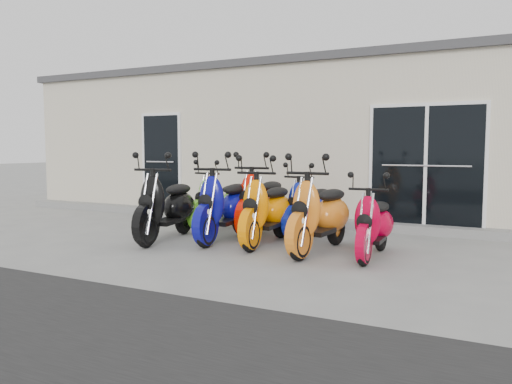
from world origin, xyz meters
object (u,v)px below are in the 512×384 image
scooter_front_orange_b (320,203)px  scooter_back_green (221,194)px  scooter_front_red (374,214)px  scooter_back_blue (310,199)px  scooter_front_black (167,196)px  scooter_front_blue (225,196)px  scooter_back_red (262,192)px  scooter_front_orange_a (267,200)px

scooter_front_orange_b → scooter_back_green: (-2.38, 1.23, -0.07)m
scooter_front_red → scooter_back_blue: scooter_back_blue is taller
scooter_front_black → scooter_front_blue: scooter_front_blue is taller
scooter_back_green → scooter_back_blue: size_ratio=1.02×
scooter_back_green → scooter_front_blue: bearing=-47.9°
scooter_front_orange_b → scooter_back_green: 2.67m
scooter_front_blue → scooter_front_red: scooter_front_blue is taller
scooter_front_black → scooter_back_green: bearing=73.8°
scooter_front_blue → scooter_back_red: scooter_front_blue is taller
scooter_front_black → scooter_back_blue: 2.43m
scooter_front_orange_a → scooter_back_green: scooter_front_orange_a is taller
scooter_front_orange_a → scooter_back_red: 1.07m
scooter_front_orange_a → scooter_front_orange_b: 0.96m
scooter_front_black → scooter_front_red: scooter_front_black is taller
scooter_front_orange_a → scooter_back_green: 1.77m
scooter_back_blue → scooter_front_blue: bearing=-128.0°
scooter_front_orange_b → scooter_back_blue: (-0.62, 1.24, -0.08)m
scooter_front_orange_b → scooter_front_red: 0.79m
scooter_front_blue → scooter_front_orange_b: size_ratio=1.01×
scooter_back_red → scooter_back_blue: scooter_back_red is taller
scooter_front_red → scooter_front_orange_b: bearing=177.2°
scooter_front_blue → scooter_front_red: bearing=-9.0°
scooter_front_orange_b → scooter_front_blue: bearing=178.3°
scooter_front_blue → scooter_back_green: 1.24m
scooter_front_orange_b → scooter_back_green: scooter_front_orange_b is taller
scooter_front_orange_a → scooter_back_red: (-0.54, 0.93, 0.02)m
scooter_back_green → scooter_front_red: bearing=-12.9°
scooter_front_blue → scooter_front_orange_b: bearing=-10.5°
scooter_front_red → scooter_back_red: (-2.26, 1.15, 0.12)m
scooter_front_blue → scooter_back_green: (-0.68, 1.03, -0.08)m
scooter_front_black → scooter_front_blue: 0.96m
scooter_front_orange_b → scooter_front_red: scooter_front_orange_b is taller
scooter_front_blue → scooter_back_red: (0.22, 0.93, -0.01)m
scooter_front_orange_a → scooter_front_orange_b: (0.94, -0.20, 0.02)m
scooter_back_blue → scooter_front_black: bearing=-135.5°
scooter_front_black → scooter_front_orange_a: scooter_front_black is taller
scooter_front_blue → scooter_front_orange_a: bearing=-3.7°
scooter_front_black → scooter_back_red: 1.72m
scooter_front_orange_b → scooter_front_red: size_ratio=1.20×
scooter_front_orange_a → scooter_front_black: bearing=-168.9°
scooter_front_blue → scooter_front_orange_a: 0.76m
scooter_back_red → scooter_back_blue: 0.87m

